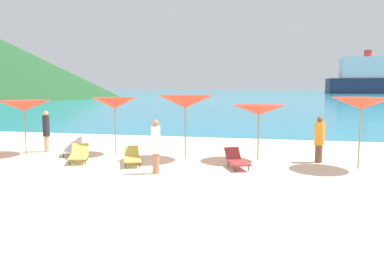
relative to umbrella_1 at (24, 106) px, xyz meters
The scene contains 15 objects.
ground_plane 8.40m from the umbrella_1, 54.35° to the left, with size 50.00×100.00×0.30m, color beige.
ocean_water 226.71m from the umbrella_1, 88.80° to the left, with size 650.00×440.00×0.02m, color teal.
umbrella_1 is the anchor object (origin of this frame).
umbrella_2 3.54m from the umbrella_1, 14.53° to the left, with size 1.89×1.89×2.28m.
umbrella_3 6.43m from the umbrella_1, ahead, with size 2.24×2.24×2.39m.
umbrella_4 9.10m from the umbrella_1, ahead, with size 1.90×1.90×2.04m.
umbrella_5 12.36m from the umbrella_1, ahead, with size 1.90×1.90×2.35m.
lounge_chair_0 5.14m from the umbrella_1, ahead, with size 1.14×1.70×0.54m.
lounge_chair_1 2.51m from the umbrella_1, 12.47° to the left, with size 1.08×1.52×0.65m.
lounge_chair_3 8.61m from the umbrella_1, ahead, with size 1.02×1.47×0.61m.
lounge_chair_4 3.35m from the umbrella_1, 16.65° to the right, with size 1.12×1.53×0.58m.
beachgoer_0 11.30m from the umbrella_1, ahead, with size 0.35×0.35×1.65m.
beachgoer_1 6.46m from the umbrella_1, 18.39° to the right, with size 0.29×0.29×1.69m.
beachgoer_2 1.38m from the umbrella_1, 65.05° to the left, with size 0.28×0.28×1.72m.
cruise_ship 174.55m from the umbrella_1, 71.09° to the left, with size 44.93×12.31×19.12m.
Camera 1 is at (4.75, -9.33, 2.67)m, focal length 34.37 mm.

